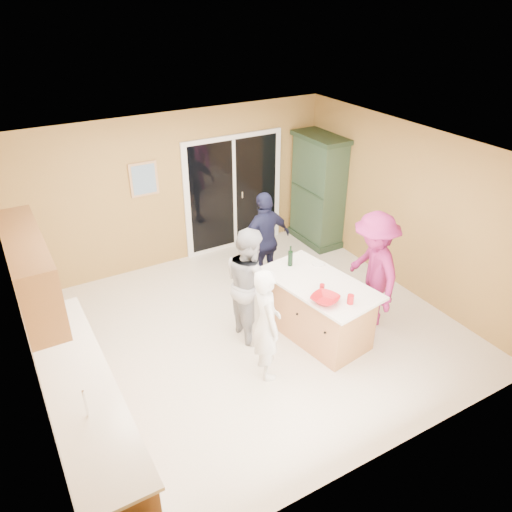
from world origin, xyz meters
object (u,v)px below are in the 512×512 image
woman_white (266,324)px  kitchen_island (317,310)px  woman_grey (250,283)px  woman_magenta (373,271)px  woman_navy (265,241)px  green_hutch (318,191)px

woman_white → kitchen_island: bearing=-61.0°
kitchen_island → woman_grey: (-0.77, 0.53, 0.40)m
woman_magenta → woman_grey: bearing=-97.3°
woman_grey → woman_navy: (0.82, 0.96, -0.00)m
woman_grey → woman_magenta: bearing=-109.6°
green_hutch → kitchen_island: bearing=-125.6°
woman_white → woman_magenta: 1.84m
green_hutch → woman_navy: 1.89m
kitchen_island → green_hutch: 2.99m
kitchen_island → woman_navy: bearing=79.2°
woman_navy → woman_magenta: bearing=108.0°
woman_navy → woman_magenta: (0.77, -1.62, 0.06)m
woman_grey → woman_magenta: woman_magenta is taller
kitchen_island → woman_magenta: size_ratio=1.01×
kitchen_island → woman_magenta: woman_magenta is taller
woman_white → woman_navy: bearing=-18.5°
kitchen_island → green_hutch: bearing=45.5°
kitchen_island → woman_navy: size_ratio=1.09×
woman_white → woman_magenta: woman_magenta is taller
kitchen_island → woman_magenta: 0.95m
woman_white → woman_navy: 2.09m
woman_white → green_hutch: bearing=-33.3°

